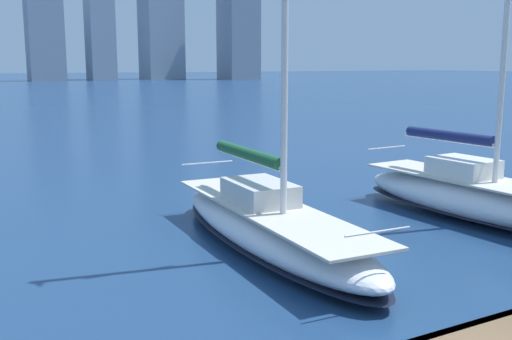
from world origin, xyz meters
TOP-DOWN VIEW (x-y plane):
  - sailboat_navy at (-8.02, -7.41)m, footprint 2.71×8.58m
  - sailboat_forest at (-1.19, -7.92)m, footprint 2.77×9.65m

SIDE VIEW (x-z plane):
  - sailboat_forest at x=-1.19m, z-range -4.71..5.98m
  - sailboat_navy at x=-8.02m, z-range -4.99..6.42m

